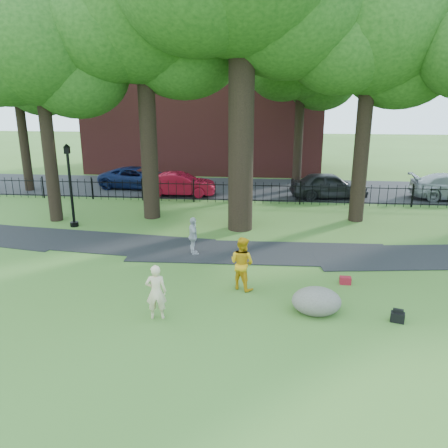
# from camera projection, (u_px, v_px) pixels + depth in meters

# --- Properties ---
(ground) EXTENTS (120.00, 120.00, 0.00)m
(ground) POSITION_uv_depth(u_px,v_px,m) (224.00, 296.00, 13.24)
(ground) COLOR #3C5B20
(ground) RESTS_ON ground
(footpath) EXTENTS (36.07, 3.85, 0.03)m
(footpath) POSITION_uv_depth(u_px,v_px,m) (260.00, 253.00, 16.86)
(footpath) COLOR black
(footpath) RESTS_ON ground
(street) EXTENTS (80.00, 7.00, 0.02)m
(street) POSITION_uv_depth(u_px,v_px,m) (250.00, 189.00, 28.50)
(street) COLOR black
(street) RESTS_ON ground
(iron_fence) EXTENTS (44.00, 0.04, 1.20)m
(iron_fence) POSITION_uv_depth(u_px,v_px,m) (246.00, 193.00, 24.52)
(iron_fence) COLOR black
(iron_fence) RESTS_ON ground
(brick_building) EXTENTS (18.00, 8.00, 12.00)m
(brick_building) POSITION_uv_depth(u_px,v_px,m) (206.00, 93.00, 34.83)
(brick_building) COLOR maroon
(brick_building) RESTS_ON ground
(tree_row) EXTENTS (26.82, 7.96, 12.42)m
(tree_row) POSITION_uv_depth(u_px,v_px,m) (256.00, 40.00, 18.89)
(tree_row) COLOR black
(tree_row) RESTS_ON ground
(woman) EXTENTS (0.61, 0.45, 1.55)m
(woman) POSITION_uv_depth(u_px,v_px,m) (156.00, 292.00, 11.72)
(woman) COLOR beige
(woman) RESTS_ON ground
(man) EXTENTS (1.04, 0.98, 1.69)m
(man) POSITION_uv_depth(u_px,v_px,m) (242.00, 263.00, 13.54)
(man) COLOR orange
(man) RESTS_ON ground
(pedestrian) EXTENTS (0.63, 0.93, 1.47)m
(pedestrian) POSITION_uv_depth(u_px,v_px,m) (193.00, 236.00, 16.48)
(pedestrian) COLOR #ACACB1
(pedestrian) RESTS_ON ground
(boulder) EXTENTS (1.55, 1.29, 0.80)m
(boulder) POSITION_uv_depth(u_px,v_px,m) (317.00, 299.00, 12.13)
(boulder) COLOR #686257
(boulder) RESTS_ON ground
(lamppost) EXTENTS (0.38, 0.38, 3.82)m
(lamppost) POSITION_uv_depth(u_px,v_px,m) (71.00, 187.00, 19.77)
(lamppost) COLOR black
(lamppost) RESTS_ON ground
(backpack) EXTENTS (0.40, 0.31, 0.27)m
(backpack) POSITION_uv_depth(u_px,v_px,m) (397.00, 317.00, 11.70)
(backpack) COLOR black
(backpack) RESTS_ON ground
(red_bag) EXTENTS (0.36, 0.23, 0.24)m
(red_bag) POSITION_uv_depth(u_px,v_px,m) (345.00, 280.00, 14.06)
(red_bag) COLOR maroon
(red_bag) RESTS_ON ground
(red_sedan) EXTENTS (4.29, 1.64, 1.40)m
(red_sedan) POSITION_uv_depth(u_px,v_px,m) (180.00, 184.00, 26.33)
(red_sedan) COLOR maroon
(red_sedan) RESTS_ON ground
(navy_van) EXTENTS (5.11, 2.69, 1.37)m
(navy_van) POSITION_uv_depth(u_px,v_px,m) (138.00, 178.00, 28.46)
(navy_van) COLOR #0C173E
(navy_van) RESTS_ON ground
(grey_car) EXTENTS (4.68, 2.37, 1.53)m
(grey_car) POSITION_uv_depth(u_px,v_px,m) (329.00, 185.00, 25.69)
(grey_car) COLOR black
(grey_car) RESTS_ON ground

